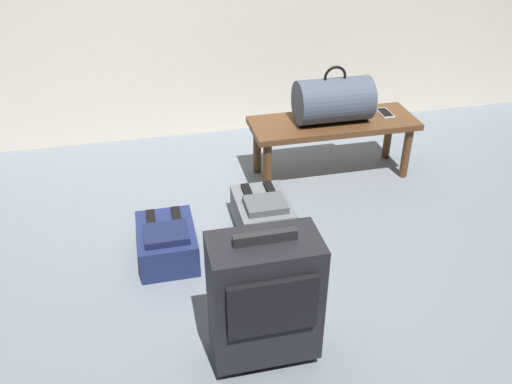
{
  "coord_description": "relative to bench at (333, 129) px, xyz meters",
  "views": [
    {
      "loc": [
        -0.42,
        -2.02,
        1.72
      ],
      "look_at": [
        0.11,
        0.27,
        0.25
      ],
      "focal_mm": 37.94,
      "sensor_mm": 36.0,
      "label": 1
    }
  ],
  "objects": [
    {
      "name": "cell_phone",
      "position": [
        0.34,
        0.03,
        0.06
      ],
      "size": [
        0.07,
        0.14,
        0.01
      ],
      "color": "silver",
      "rests_on": "bench"
    },
    {
      "name": "duffel_bag_slate",
      "position": [
        -0.01,
        0.0,
        0.19
      ],
      "size": [
        0.44,
        0.26,
        0.34
      ],
      "color": "#475160",
      "rests_on": "bench"
    },
    {
      "name": "backpack_grey",
      "position": [
        -0.55,
        -0.47,
        -0.22
      ],
      "size": [
        0.28,
        0.38,
        0.21
      ],
      "color": "slate",
      "rests_on": "ground"
    },
    {
      "name": "suitcase_upright_charcoal",
      "position": [
        -0.75,
        -1.33,
        -0.0
      ],
      "size": [
        0.41,
        0.25,
        0.61
      ],
      "color": "black",
      "rests_on": "ground"
    },
    {
      "name": "backpack_navy",
      "position": [
        -1.07,
        -0.61,
        -0.22
      ],
      "size": [
        0.28,
        0.38,
        0.21
      ],
      "color": "navy",
      "rests_on": "ground"
    },
    {
      "name": "ground_plane",
      "position": [
        -0.7,
        -0.77,
        -0.31
      ],
      "size": [
        6.6,
        6.6,
        0.0
      ],
      "primitive_type": "plane",
      "color": "slate"
    },
    {
      "name": "bench",
      "position": [
        0.0,
        0.0,
        0.0
      ],
      "size": [
        1.0,
        0.36,
        0.37
      ],
      "color": "brown",
      "rests_on": "ground"
    }
  ]
}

